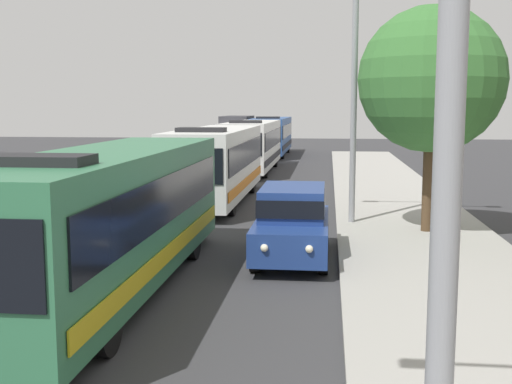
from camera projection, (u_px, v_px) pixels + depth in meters
name	position (u px, v px, depth m)	size (l,w,h in m)	color
bus_lead	(110.00, 214.00, 13.59)	(2.58, 11.32, 3.21)	#33724C
bus_second_in_line	(217.00, 162.00, 26.53)	(2.58, 10.76, 3.21)	silver
bus_middle	(253.00, 144.00, 39.12)	(2.58, 11.56, 3.21)	silver
bus_fourth_in_line	(272.00, 135.00, 52.09)	(2.58, 11.59, 3.21)	#284C8C
white_suv	(293.00, 220.00, 16.64)	(1.86, 4.62, 1.90)	navy
box_truck_oncoming	(236.00, 133.00, 54.84)	(2.35, 7.48, 3.15)	white
streetlamp_mid	(355.00, 67.00, 20.67)	(5.33, 0.28, 8.35)	gray
roadside_tree	(431.00, 80.00, 19.19)	(4.39, 4.39, 6.82)	#4C3823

